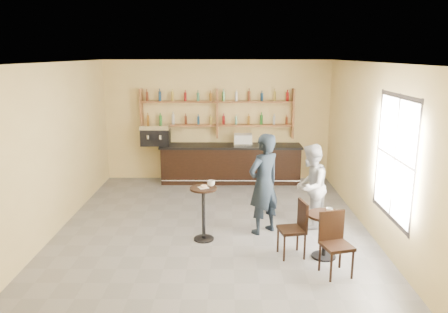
{
  "coord_description": "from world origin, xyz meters",
  "views": [
    {
      "loc": [
        0.27,
        -8.1,
        3.36
      ],
      "look_at": [
        0.2,
        0.8,
        1.25
      ],
      "focal_mm": 35.0,
      "sensor_mm": 36.0,
      "label": 1
    }
  ],
  "objects_px": {
    "pedestal_table": "(204,214)",
    "cafe_table": "(325,236)",
    "patron_second": "(310,186)",
    "espresso_machine": "(156,135)",
    "pastry_case": "(243,140)",
    "bar_counter": "(231,163)",
    "chair_west": "(292,229)",
    "chair_south": "(337,245)",
    "man_main": "(264,184)"
  },
  "relations": [
    {
      "from": "bar_counter",
      "to": "man_main",
      "type": "relative_size",
      "value": 1.92
    },
    {
      "from": "espresso_machine",
      "to": "chair_south",
      "type": "xyz_separation_m",
      "value": [
        3.57,
        -5.05,
        -0.78
      ]
    },
    {
      "from": "pedestal_table",
      "to": "cafe_table",
      "type": "xyz_separation_m",
      "value": [
        2.07,
        -0.7,
        -0.12
      ]
    },
    {
      "from": "bar_counter",
      "to": "pedestal_table",
      "type": "xyz_separation_m",
      "value": [
        -0.52,
        -3.75,
        -0.0
      ]
    },
    {
      "from": "man_main",
      "to": "pastry_case",
      "type": "bearing_deg",
      "value": -123.72
    },
    {
      "from": "bar_counter",
      "to": "cafe_table",
      "type": "xyz_separation_m",
      "value": [
        1.54,
        -4.45,
        -0.12
      ]
    },
    {
      "from": "pedestal_table",
      "to": "chair_west",
      "type": "relative_size",
      "value": 1.04
    },
    {
      "from": "espresso_machine",
      "to": "patron_second",
      "type": "distance_m",
      "value": 4.7
    },
    {
      "from": "cafe_table",
      "to": "patron_second",
      "type": "distance_m",
      "value": 1.42
    },
    {
      "from": "pedestal_table",
      "to": "chair_west",
      "type": "xyz_separation_m",
      "value": [
        1.52,
        -0.65,
        -0.02
      ]
    },
    {
      "from": "patron_second",
      "to": "espresso_machine",
      "type": "bearing_deg",
      "value": -104.92
    },
    {
      "from": "cafe_table",
      "to": "patron_second",
      "type": "bearing_deg",
      "value": 90.5
    },
    {
      "from": "bar_counter",
      "to": "chair_south",
      "type": "height_order",
      "value": "bar_counter"
    },
    {
      "from": "chair_west",
      "to": "pastry_case",
      "type": "bearing_deg",
      "value": 178.08
    },
    {
      "from": "pastry_case",
      "to": "chair_south",
      "type": "xyz_separation_m",
      "value": [
        1.27,
        -5.05,
        -0.66
      ]
    },
    {
      "from": "man_main",
      "to": "chair_south",
      "type": "bearing_deg",
      "value": 82.75
    },
    {
      "from": "espresso_machine",
      "to": "man_main",
      "type": "relative_size",
      "value": 0.39
    },
    {
      "from": "chair_west",
      "to": "chair_south",
      "type": "distance_m",
      "value": 0.88
    },
    {
      "from": "pastry_case",
      "to": "chair_south",
      "type": "relative_size",
      "value": 0.49
    },
    {
      "from": "chair_west",
      "to": "patron_second",
      "type": "relative_size",
      "value": 0.58
    },
    {
      "from": "chair_south",
      "to": "chair_west",
      "type": "bearing_deg",
      "value": 116.74
    },
    {
      "from": "espresso_machine",
      "to": "cafe_table",
      "type": "distance_m",
      "value": 5.74
    },
    {
      "from": "bar_counter",
      "to": "pedestal_table",
      "type": "bearing_deg",
      "value": -97.93
    },
    {
      "from": "pedestal_table",
      "to": "cafe_table",
      "type": "relative_size",
      "value": 1.3
    },
    {
      "from": "espresso_machine",
      "to": "chair_south",
      "type": "bearing_deg",
      "value": -56.19
    },
    {
      "from": "bar_counter",
      "to": "cafe_table",
      "type": "distance_m",
      "value": 4.71
    },
    {
      "from": "chair_west",
      "to": "patron_second",
      "type": "bearing_deg",
      "value": 146.8
    },
    {
      "from": "bar_counter",
      "to": "pastry_case",
      "type": "xyz_separation_m",
      "value": [
        0.32,
        0.0,
        0.65
      ]
    },
    {
      "from": "chair_west",
      "to": "patron_second",
      "type": "height_order",
      "value": "patron_second"
    },
    {
      "from": "espresso_machine",
      "to": "pastry_case",
      "type": "bearing_deg",
      "value": -1.47
    },
    {
      "from": "chair_west",
      "to": "chair_south",
      "type": "height_order",
      "value": "chair_south"
    },
    {
      "from": "espresso_machine",
      "to": "pastry_case",
      "type": "xyz_separation_m",
      "value": [
        2.3,
        0.0,
        -0.12
      ]
    },
    {
      "from": "man_main",
      "to": "pedestal_table",
      "type": "bearing_deg",
      "value": -20.74
    },
    {
      "from": "man_main",
      "to": "cafe_table",
      "type": "distance_m",
      "value": 1.53
    },
    {
      "from": "man_main",
      "to": "bar_counter",
      "type": "bearing_deg",
      "value": -118.37
    },
    {
      "from": "pedestal_table",
      "to": "cafe_table",
      "type": "height_order",
      "value": "pedestal_table"
    },
    {
      "from": "pedestal_table",
      "to": "chair_south",
      "type": "bearing_deg",
      "value": -31.56
    },
    {
      "from": "cafe_table",
      "to": "chair_west",
      "type": "xyz_separation_m",
      "value": [
        -0.55,
        0.05,
        0.09
      ]
    },
    {
      "from": "bar_counter",
      "to": "pastry_case",
      "type": "height_order",
      "value": "pastry_case"
    },
    {
      "from": "bar_counter",
      "to": "pastry_case",
      "type": "relative_size",
      "value": 7.69
    },
    {
      "from": "man_main",
      "to": "cafe_table",
      "type": "relative_size",
      "value": 2.5
    },
    {
      "from": "pastry_case",
      "to": "patron_second",
      "type": "height_order",
      "value": "patron_second"
    },
    {
      "from": "chair_south",
      "to": "bar_counter",
      "type": "bearing_deg",
      "value": 91.57
    },
    {
      "from": "pastry_case",
      "to": "pedestal_table",
      "type": "xyz_separation_m",
      "value": [
        -0.84,
        -3.75,
        -0.65
      ]
    },
    {
      "from": "cafe_table",
      "to": "chair_west",
      "type": "relative_size",
      "value": 0.8
    },
    {
      "from": "patron_second",
      "to": "chair_south",
      "type": "bearing_deg",
      "value": 28.38
    },
    {
      "from": "man_main",
      "to": "chair_west",
      "type": "distance_m",
      "value": 1.18
    },
    {
      "from": "bar_counter",
      "to": "pedestal_table",
      "type": "distance_m",
      "value": 3.78
    },
    {
      "from": "bar_counter",
      "to": "chair_west",
      "type": "relative_size",
      "value": 3.86
    },
    {
      "from": "espresso_machine",
      "to": "pedestal_table",
      "type": "distance_m",
      "value": 4.09
    }
  ]
}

